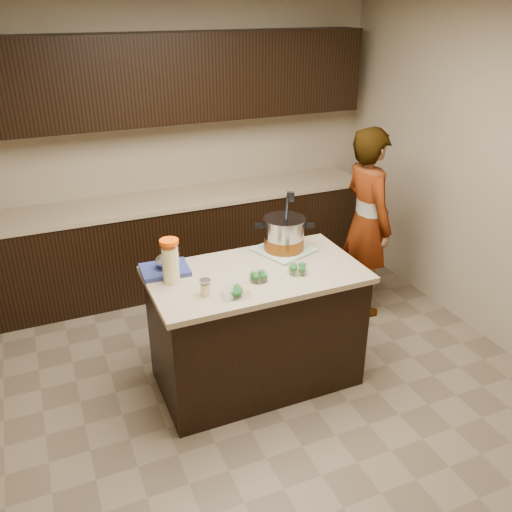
% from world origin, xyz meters
% --- Properties ---
extents(ground_plane, '(4.00, 4.00, 0.00)m').
position_xyz_m(ground_plane, '(0.00, 0.00, 0.00)').
color(ground_plane, brown).
rests_on(ground_plane, ground).
extents(room_shell, '(4.04, 4.04, 2.72)m').
position_xyz_m(room_shell, '(0.00, 0.00, 1.71)').
color(room_shell, tan).
rests_on(room_shell, ground).
extents(back_cabinets, '(3.60, 0.63, 2.33)m').
position_xyz_m(back_cabinets, '(0.00, 1.74, 0.94)').
color(back_cabinets, black).
rests_on(back_cabinets, ground).
extents(island, '(1.46, 0.81, 0.90)m').
position_xyz_m(island, '(0.00, 0.00, 0.45)').
color(island, black).
rests_on(island, ground).
extents(dish_towel, '(0.46, 0.46, 0.02)m').
position_xyz_m(dish_towel, '(0.32, 0.23, 0.91)').
color(dish_towel, '#568057').
rests_on(dish_towel, island).
extents(stock_pot, '(0.41, 0.40, 0.44)m').
position_xyz_m(stock_pot, '(0.32, 0.22, 1.02)').
color(stock_pot, '#B7B7BC').
rests_on(stock_pot, dish_towel).
extents(lemonade_pitcher, '(0.15, 0.15, 0.30)m').
position_xyz_m(lemonade_pitcher, '(-0.56, 0.09, 1.04)').
color(lemonade_pitcher, '#F5E395').
rests_on(lemonade_pitcher, island).
extents(mason_jar, '(0.09, 0.09, 0.11)m').
position_xyz_m(mason_jar, '(-0.42, -0.16, 0.95)').
color(mason_jar, '#F5E395').
rests_on(mason_jar, island).
extents(broccoli_tub_left, '(0.16, 0.16, 0.06)m').
position_xyz_m(broccoli_tub_left, '(-0.03, -0.12, 0.93)').
color(broccoli_tub_left, silver).
rests_on(broccoli_tub_left, island).
extents(broccoli_tub_right, '(0.13, 0.13, 0.06)m').
position_xyz_m(broccoli_tub_right, '(0.25, -0.13, 0.93)').
color(broccoli_tub_right, silver).
rests_on(broccoli_tub_right, island).
extents(broccoli_tub_rect, '(0.19, 0.15, 0.06)m').
position_xyz_m(broccoli_tub_rect, '(-0.25, -0.25, 0.93)').
color(broccoli_tub_rect, silver).
rests_on(broccoli_tub_rect, island).
extents(blue_tray, '(0.33, 0.27, 0.12)m').
position_xyz_m(blue_tray, '(-0.56, 0.24, 0.94)').
color(blue_tray, navy).
rests_on(blue_tray, island).
extents(person, '(0.42, 0.62, 1.66)m').
position_xyz_m(person, '(1.29, 0.59, 0.83)').
color(person, gray).
rests_on(person, ground).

